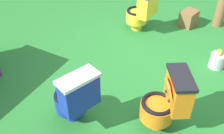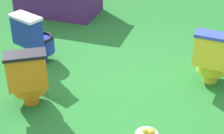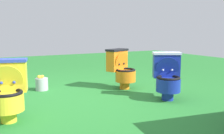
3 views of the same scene
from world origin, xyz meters
The scene contains 4 objects.
ground centered at (0.00, 0.00, 0.00)m, with size 14.00×14.00×0.00m, color #26752D.
toilet_blue centered at (-1.17, 0.71, 0.37)m, with size 0.59×0.63×0.73m.
toilet_orange centered at (-0.90, -0.25, 0.37)m, with size 0.56×0.61×0.73m.
toilet_yellow centered at (1.12, 0.53, 0.37)m, with size 0.51×0.58×0.73m.
Camera 2 is at (0.53, -3.43, 2.45)m, focal length 58.40 mm.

